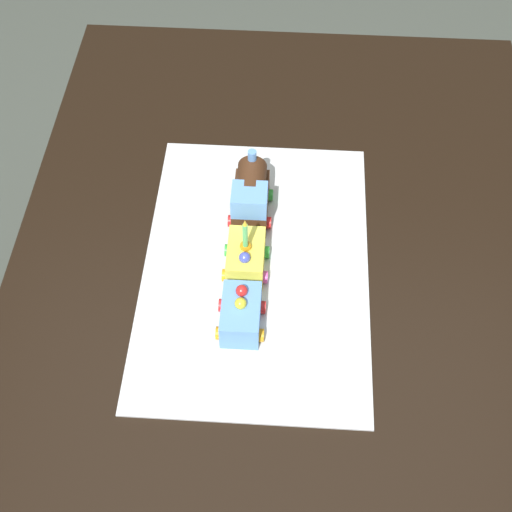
# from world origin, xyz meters

# --- Properties ---
(ground_plane) EXTENTS (8.00, 8.00, 0.00)m
(ground_plane) POSITION_xyz_m (0.00, 0.00, 0.00)
(ground_plane) COLOR #474C44
(dining_table) EXTENTS (1.40, 1.00, 0.74)m
(dining_table) POSITION_xyz_m (0.00, 0.00, 0.63)
(dining_table) COLOR black
(dining_table) RESTS_ON ground
(cake_board) EXTENTS (0.60, 0.40, 0.00)m
(cake_board) POSITION_xyz_m (-0.01, -0.05, 0.74)
(cake_board) COLOR silver
(cake_board) RESTS_ON dining_table
(cake_locomotive) EXTENTS (0.14, 0.08, 0.12)m
(cake_locomotive) POSITION_xyz_m (-0.14, -0.07, 0.79)
(cake_locomotive) COLOR #472816
(cake_locomotive) RESTS_ON cake_board
(cake_car_flatbed_lemon) EXTENTS (0.10, 0.08, 0.07)m
(cake_car_flatbed_lemon) POSITION_xyz_m (-0.01, -0.07, 0.77)
(cake_car_flatbed_lemon) COLOR #F4E04C
(cake_car_flatbed_lemon) RESTS_ON cake_board
(cake_car_hopper_sky_blue) EXTENTS (0.10, 0.08, 0.07)m
(cake_car_hopper_sky_blue) POSITION_xyz_m (0.11, -0.07, 0.77)
(cake_car_hopper_sky_blue) COLOR #669EEA
(cake_car_hopper_sky_blue) RESTS_ON cake_board
(birthday_candle) EXTENTS (0.01, 0.01, 0.07)m
(birthday_candle) POSITION_xyz_m (0.00, -0.07, 0.85)
(birthday_candle) COLOR #66D872
(birthday_candle) RESTS_ON cake_car_flatbed_lemon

